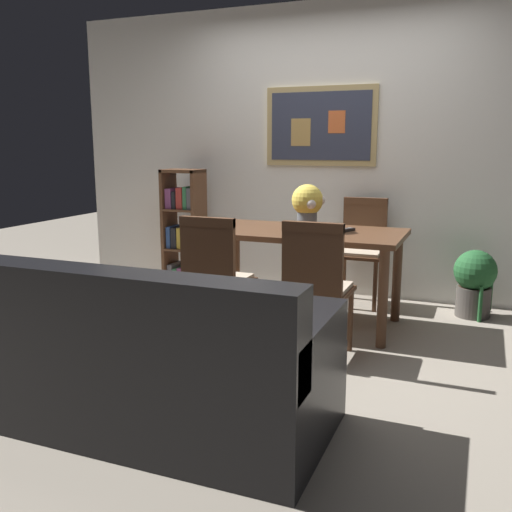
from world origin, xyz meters
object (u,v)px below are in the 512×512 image
dining_chair_near_right (316,279)px  potted_ivy (475,281)px  leather_couch (142,365)px  bookshelf (184,231)px  tv_remote (347,230)px  dining_table (301,243)px  dining_chair_near_left (215,271)px  flower_vase (308,204)px  dining_chair_far_right (362,242)px

dining_chair_near_right → potted_ivy: 1.69m
potted_ivy → leather_couch: bearing=-120.0°
leather_couch → potted_ivy: bearing=60.0°
bookshelf → tv_remote: 1.82m
dining_table → dining_chair_near_right: dining_chair_near_right is taller
bookshelf → potted_ivy: bearing=0.4°
dining_chair_near_left → bookshelf: 1.73m
leather_couch → flower_vase: bearing=81.9°
dining_chair_near_right → leather_couch: 1.28m
dining_chair_far_right → potted_ivy: size_ratio=1.67×
dining_table → dining_chair_far_right: bearing=67.3°
dining_chair_near_right → dining_chair_near_left: 0.70m
dining_chair_far_right → potted_ivy: dining_chair_far_right is taller
dining_chair_far_right → potted_ivy: (0.93, -0.08, -0.24)m
dining_chair_near_left → dining_chair_far_right: same height
dining_chair_near_left → leather_couch: dining_chair_near_left is taller
tv_remote → flower_vase: bearing=-166.9°
tv_remote → bookshelf: bearing=161.0°
dining_chair_near_left → flower_vase: 0.94m
dining_chair_far_right → bookshelf: bookshelf is taller
bookshelf → tv_remote: (1.72, -0.59, 0.19)m
leather_couch → bookshelf: bookshelf is taller
dining_chair_near_right → dining_chair_far_right: bearing=90.5°
dining_chair_far_right → leather_couch: bearing=-101.5°
dining_table → bookshelf: (-1.38, 0.66, -0.08)m
leather_couch → tv_remote: bearing=74.0°
dining_chair_far_right → flower_vase: flower_vase is taller
dining_chair_near_right → bookshelf: bookshelf is taller
dining_chair_near_right → leather_couch: (-0.55, -1.14, -0.22)m
flower_vase → tv_remote: 0.35m
dining_chair_near_right → dining_chair_near_left: bearing=-177.7°
dining_chair_far_right → bookshelf: (-1.69, -0.10, 0.01)m
dining_table → tv_remote: size_ratio=9.50×
dining_table → flower_vase: bearing=0.7°
dining_chair_far_right → leather_couch: size_ratio=0.51×
dining_table → potted_ivy: (1.25, 0.67, -0.34)m
dining_chair_near_right → bookshelf: size_ratio=0.80×
dining_table → dining_chair_far_right: (0.32, 0.76, -0.09)m
bookshelf → flower_vase: size_ratio=3.27×
leather_couch → dining_chair_near_right: bearing=64.4°
dining_table → potted_ivy: 1.46m
bookshelf → potted_ivy: bookshelf is taller
dining_table → flower_vase: 0.30m
potted_ivy → tv_remote: size_ratio=3.38×
potted_ivy → tv_remote: 1.18m
dining_chair_near_right → potted_ivy: size_ratio=1.67×
bookshelf → potted_ivy: (2.63, 0.02, -0.26)m
dining_chair_far_right → flower_vase: size_ratio=2.62×
flower_vase → dining_chair_near_right: bearing=-68.6°
bookshelf → tv_remote: bearing=-19.0°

